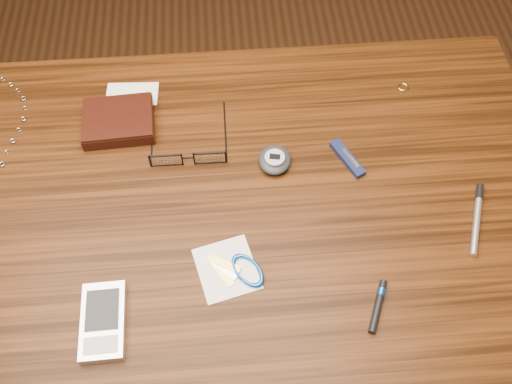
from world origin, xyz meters
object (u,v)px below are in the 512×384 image
pocket_knife (347,158)px  wallet_and_card (119,120)px  eyeglasses (188,156)px  desk (250,240)px  pedometer (275,160)px  notepad_keys (238,270)px  pda_phone (103,321)px  silver_pen (477,213)px

pocket_knife → wallet_and_card: bearing=164.6°
eyeglasses → pocket_knife: 0.26m
desk → eyeglasses: 0.18m
eyeglasses → pocket_knife: eyeglasses is taller
wallet_and_card → pocket_knife: wallet_and_card is taller
pedometer → pocket_knife: 0.12m
eyeglasses → notepad_keys: (0.07, -0.20, -0.01)m
desk → notepad_keys: bearing=-103.4°
pda_phone → notepad_keys: size_ratio=0.96×
pda_phone → notepad_keys: pda_phone is taller
desk → silver_pen: (0.35, -0.04, 0.11)m
notepad_keys → desk: bearing=76.6°
eyeglasses → pda_phone: 0.29m
pda_phone → silver_pen: size_ratio=0.90×
wallet_and_card → notepad_keys: wallet_and_card is taller
eyeglasses → pedometer: eyeglasses is taller
eyeglasses → pocket_knife: size_ratio=1.65×
eyeglasses → pda_phone: (-0.12, -0.27, -0.00)m
desk → wallet_and_card: bearing=138.5°
notepad_keys → wallet_and_card: bearing=122.7°
desk → pda_phone: 0.29m
pocket_knife → pda_phone: bearing=-146.8°
wallet_and_card → notepad_keys: size_ratio=1.31×
pedometer → silver_pen: pedometer is taller
pocket_knife → silver_pen: bearing=-33.1°
pda_phone → pedometer: 0.36m
desk → notepad_keys: (-0.02, -0.10, 0.11)m
wallet_and_card → eyeglasses: eyeglasses is taller
silver_pen → pda_phone: bearing=-167.0°
notepad_keys → silver_pen: (0.37, 0.06, 0.00)m
eyeglasses → wallet_and_card: bearing=144.4°
pda_phone → pedometer: bearing=43.9°
eyeglasses → silver_pen: bearing=-17.5°
desk → silver_pen: 0.37m
eyeglasses → pda_phone: bearing=-114.2°
desk → pedometer: size_ratio=14.64×
pda_phone → notepad_keys: bearing=19.0°
eyeglasses → silver_pen: 0.46m
pedometer → pda_phone: bearing=-136.1°
desk → pedometer: 0.15m
eyeglasses → pocket_knife: bearing=-4.4°
desk → wallet_and_card: size_ratio=6.61×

